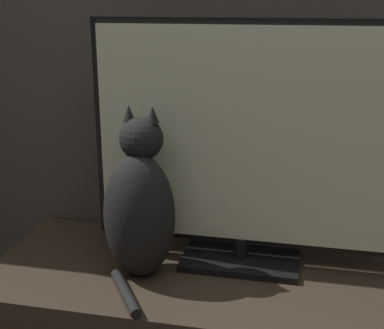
{
  "coord_description": "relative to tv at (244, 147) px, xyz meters",
  "views": [
    {
      "loc": [
        0.09,
        -0.42,
        1.27
      ],
      "look_at": [
        -0.21,
        0.94,
        0.83
      ],
      "focal_mm": 50.0,
      "sensor_mm": 36.0,
      "label": 1
    }
  ],
  "objects": [
    {
      "name": "tv",
      "position": [
        0.0,
        0.0,
        0.0
      ],
      "size": [
        0.87,
        0.2,
        0.7
      ],
      "color": "black",
      "rests_on": "tv_stand"
    },
    {
      "name": "cat",
      "position": [
        -0.27,
        -0.13,
        -0.16
      ],
      "size": [
        0.2,
        0.32,
        0.48
      ],
      "rotation": [
        0.0,
        0.0,
        -0.02
      ],
      "color": "black",
      "rests_on": "tv_stand"
    }
  ]
}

